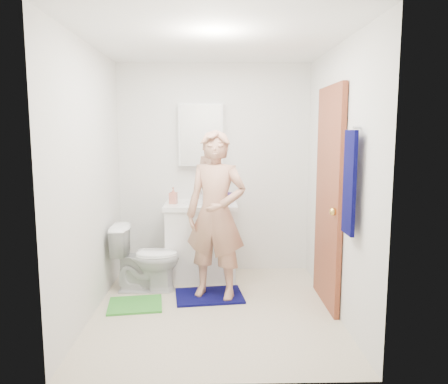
# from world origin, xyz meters

# --- Properties ---
(floor) EXTENTS (2.20, 2.40, 0.02)m
(floor) POSITION_xyz_m (0.00, 0.00, -0.01)
(floor) COLOR beige
(floor) RESTS_ON ground
(ceiling) EXTENTS (2.20, 2.40, 0.02)m
(ceiling) POSITION_xyz_m (0.00, 0.00, 2.41)
(ceiling) COLOR white
(ceiling) RESTS_ON ground
(wall_back) EXTENTS (2.20, 0.02, 2.40)m
(wall_back) POSITION_xyz_m (0.00, 1.21, 1.20)
(wall_back) COLOR silver
(wall_back) RESTS_ON ground
(wall_front) EXTENTS (2.20, 0.02, 2.40)m
(wall_front) POSITION_xyz_m (0.00, -1.21, 1.20)
(wall_front) COLOR silver
(wall_front) RESTS_ON ground
(wall_left) EXTENTS (0.02, 2.40, 2.40)m
(wall_left) POSITION_xyz_m (-1.11, 0.00, 1.20)
(wall_left) COLOR silver
(wall_left) RESTS_ON ground
(wall_right) EXTENTS (0.02, 2.40, 2.40)m
(wall_right) POSITION_xyz_m (1.11, 0.00, 1.20)
(wall_right) COLOR silver
(wall_right) RESTS_ON ground
(vanity_cabinet) EXTENTS (0.75, 0.55, 0.80)m
(vanity_cabinet) POSITION_xyz_m (-0.15, 0.91, 0.40)
(vanity_cabinet) COLOR white
(vanity_cabinet) RESTS_ON floor
(countertop) EXTENTS (0.79, 0.59, 0.05)m
(countertop) POSITION_xyz_m (-0.15, 0.91, 0.83)
(countertop) COLOR white
(countertop) RESTS_ON vanity_cabinet
(sink_basin) EXTENTS (0.40, 0.40, 0.03)m
(sink_basin) POSITION_xyz_m (-0.15, 0.91, 0.84)
(sink_basin) COLOR white
(sink_basin) RESTS_ON countertop
(faucet) EXTENTS (0.03, 0.03, 0.12)m
(faucet) POSITION_xyz_m (-0.15, 1.09, 0.91)
(faucet) COLOR silver
(faucet) RESTS_ON countertop
(medicine_cabinet) EXTENTS (0.50, 0.12, 0.70)m
(medicine_cabinet) POSITION_xyz_m (-0.15, 1.14, 1.60)
(medicine_cabinet) COLOR white
(medicine_cabinet) RESTS_ON wall_back
(mirror_panel) EXTENTS (0.46, 0.01, 0.66)m
(mirror_panel) POSITION_xyz_m (-0.15, 1.08, 1.60)
(mirror_panel) COLOR white
(mirror_panel) RESTS_ON wall_back
(door) EXTENTS (0.05, 0.80, 2.05)m
(door) POSITION_xyz_m (1.07, 0.15, 1.02)
(door) COLOR #9C492B
(door) RESTS_ON ground
(door_knob) EXTENTS (0.07, 0.07, 0.07)m
(door_knob) POSITION_xyz_m (1.03, -0.17, 0.95)
(door_knob) COLOR gold
(door_knob) RESTS_ON door
(towel) EXTENTS (0.03, 0.24, 0.80)m
(towel) POSITION_xyz_m (1.03, -0.57, 1.25)
(towel) COLOR #070742
(towel) RESTS_ON wall_right
(towel_hook) EXTENTS (0.06, 0.02, 0.02)m
(towel_hook) POSITION_xyz_m (1.07, -0.57, 1.67)
(towel_hook) COLOR silver
(towel_hook) RESTS_ON wall_right
(toilet) EXTENTS (0.68, 0.40, 0.69)m
(toilet) POSITION_xyz_m (-0.71, 0.53, 0.34)
(toilet) COLOR white
(toilet) RESTS_ON floor
(bath_mat) EXTENTS (0.71, 0.55, 0.02)m
(bath_mat) POSITION_xyz_m (-0.06, 0.31, 0.01)
(bath_mat) COLOR #070742
(bath_mat) RESTS_ON floor
(green_rug) EXTENTS (0.55, 0.48, 0.02)m
(green_rug) POSITION_xyz_m (-0.76, 0.11, 0.01)
(green_rug) COLOR green
(green_rug) RESTS_ON floor
(soap_dispenser) EXTENTS (0.09, 0.10, 0.18)m
(soap_dispenser) POSITION_xyz_m (-0.45, 0.88, 0.94)
(soap_dispenser) COLOR #C8725D
(soap_dispenser) RESTS_ON countertop
(toothbrush_cup) EXTENTS (0.13, 0.13, 0.10)m
(toothbrush_cup) POSITION_xyz_m (0.15, 0.99, 0.90)
(toothbrush_cup) COLOR #583C85
(toothbrush_cup) RESTS_ON countertop
(man) EXTENTS (0.68, 0.55, 1.63)m
(man) POSITION_xyz_m (0.01, 0.29, 0.84)
(man) COLOR tan
(man) RESTS_ON bath_mat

